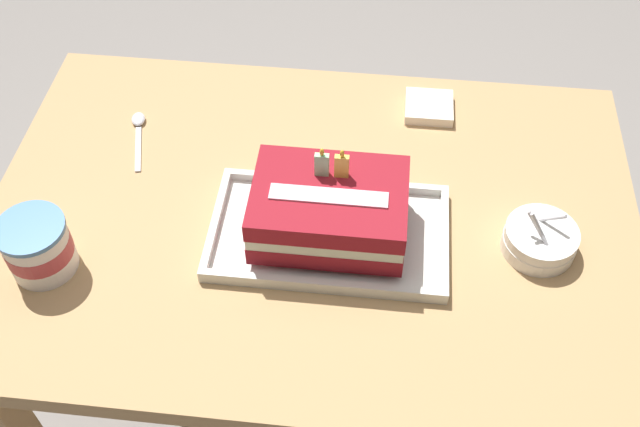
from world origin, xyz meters
TOP-DOWN VIEW (x-y plane):
  - ground_plane at (0.00, 0.00)m, footprint 8.00×8.00m
  - dining_table at (0.00, 0.00)m, footprint 1.08×0.74m
  - foil_tray at (0.03, -0.04)m, footprint 0.38×0.22m
  - birthday_cake at (0.03, -0.04)m, footprint 0.24×0.17m
  - bowl_stack at (0.37, -0.03)m, footprint 0.12×0.12m
  - ice_cream_tub at (-0.40, -0.15)m, footprint 0.11×0.11m
  - serving_spoon_near_tray at (-0.34, 0.17)m, footprint 0.05×0.15m
  - napkin_pile at (0.19, 0.28)m, footprint 0.09×0.09m

SIDE VIEW (x-z plane):
  - ground_plane at x=0.00m, z-range 0.00..0.00m
  - dining_table at x=0.00m, z-range 0.26..1.00m
  - serving_spoon_near_tray at x=-0.34m, z-range 0.74..0.75m
  - foil_tray at x=0.03m, z-range 0.74..0.76m
  - napkin_pile at x=0.19m, z-range 0.74..0.76m
  - bowl_stack at x=0.37m, z-range 0.72..0.81m
  - ice_cream_tub at x=-0.40m, z-range 0.74..0.84m
  - birthday_cake at x=0.03m, z-range 0.74..0.88m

